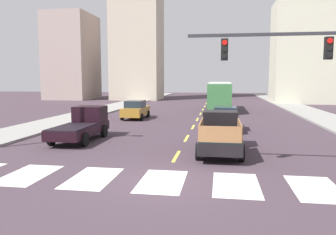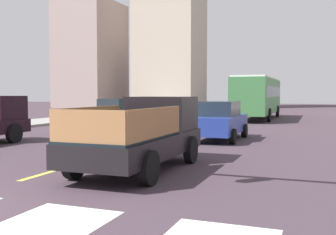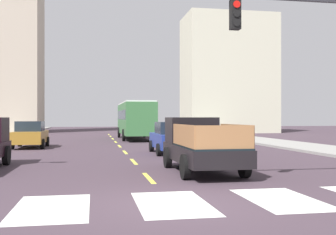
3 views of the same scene
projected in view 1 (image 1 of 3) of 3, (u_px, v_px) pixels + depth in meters
name	position (u px, v px, depth m)	size (l,w,h in m)	color
ground_plane	(162.00, 181.00, 12.14)	(160.00, 160.00, 0.00)	#40323C
sidewalk_right	(336.00, 122.00, 28.01)	(3.82, 110.00, 0.15)	gray
sidewalk_left	(73.00, 118.00, 31.59)	(3.82, 110.00, 0.15)	gray
crosswalk_stripe_1	(28.00, 175.00, 12.95)	(1.61, 2.88, 0.01)	silver
crosswalk_stripe_2	(93.00, 178.00, 12.55)	(1.61, 2.88, 0.01)	silver
crosswalk_stripe_3	(162.00, 181.00, 12.14)	(1.61, 2.88, 0.01)	silver
crosswalk_stripe_4	(236.00, 185.00, 11.74)	(1.61, 2.88, 0.01)	silver
crosswalk_stripe_5	(315.00, 188.00, 11.33)	(1.61, 2.88, 0.01)	silver
lane_dash_0	(176.00, 156.00, 16.07)	(0.16, 2.40, 0.01)	#D5D145
lane_dash_1	(187.00, 138.00, 20.98)	(0.16, 2.40, 0.01)	#D5D145
lane_dash_2	(193.00, 127.00, 25.88)	(0.16, 2.40, 0.01)	#D5D145
lane_dash_3	(197.00, 119.00, 30.79)	(0.16, 2.40, 0.01)	#D5D145
lane_dash_4	(201.00, 114.00, 35.70)	(0.16, 2.40, 0.01)	#D5D145
lane_dash_5	(203.00, 110.00, 40.61)	(0.16, 2.40, 0.01)	#D5D145
lane_dash_6	(205.00, 106.00, 45.51)	(0.16, 2.40, 0.01)	#D5D145
lane_dash_7	(206.00, 104.00, 50.42)	(0.16, 2.40, 0.01)	#D5D145
pickup_stakebed	(220.00, 133.00, 17.07)	(2.18, 5.20, 1.96)	black
pickup_dark	(83.00, 125.00, 20.43)	(2.18, 5.20, 1.96)	black
city_bus	(220.00, 94.00, 39.06)	(2.72, 10.80, 3.32)	#39713E
sedan_near_left	(136.00, 110.00, 31.21)	(2.02, 4.40, 1.72)	#A17126
sedan_far	(225.00, 118.00, 24.18)	(2.02, 4.40, 1.72)	navy
tower_tall_centre	(137.00, 0.00, 59.08)	(8.44, 7.80, 35.22)	#B8AA95
block_mid_left	(312.00, 53.00, 50.98)	(11.62, 7.16, 15.35)	beige
block_mid_right	(72.00, 57.00, 61.77)	(7.63, 9.62, 15.47)	#A28F87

